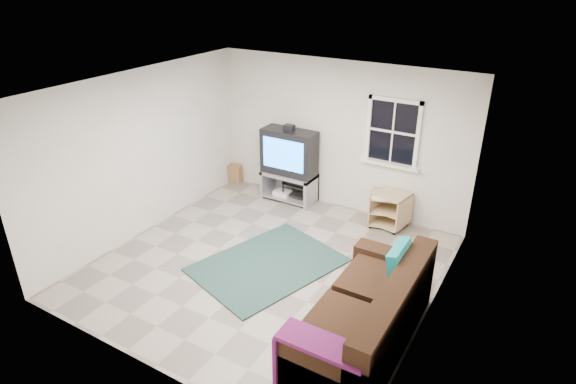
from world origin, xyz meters
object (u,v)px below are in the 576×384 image
Objects in this scene: tv_unit at (289,160)px; av_rack at (298,179)px; side_table_left at (393,208)px; sofa at (366,317)px; side_table_right at (385,206)px.

tv_unit is 0.40m from av_rack.
sofa reaches higher than side_table_left.
tv_unit reaches higher than sofa.
side_table_left is 0.13m from side_table_right.
side_table_right is 2.93m from sofa.
tv_unit is 0.65× the size of sofa.
side_table_left is at bearing 6.26° from side_table_right.
side_table_right is at bearing 106.16° from sofa.
av_rack is at bearing 178.96° from side_table_left.
tv_unit is 1.90m from side_table_right.
av_rack is 0.44× the size of sofa.
av_rack is 1.66× the size of side_table_left.
sofa is (0.68, -2.83, 0.05)m from side_table_left.
sofa is at bearing -48.75° from av_rack.
tv_unit is 2.45× the size of side_table_left.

